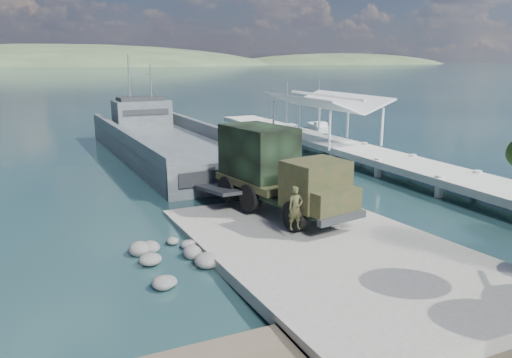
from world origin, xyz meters
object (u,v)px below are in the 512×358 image
landing_craft (169,149)px  sailboat_near (287,129)px  military_truck (276,170)px  soldier (295,216)px  pier (331,137)px  sailboat_far (319,127)px

landing_craft → sailboat_near: bearing=27.5°
military_truck → soldier: military_truck is taller
landing_craft → military_truck: (0.85, -18.85, 1.86)m
pier → military_truck: (-12.67, -14.22, 1.04)m
military_truck → sailboat_far: size_ratio=1.56×
pier → landing_craft: bearing=161.1°
landing_craft → soldier: (-0.32, -23.12, 0.72)m
pier → military_truck: pier is taller
pier → military_truck: bearing=-131.7°
soldier → sailboat_far: size_ratio=0.32×
landing_craft → sailboat_far: bearing=22.1°
landing_craft → sailboat_near: landing_craft is taller
sailboat_near → sailboat_far: (4.23, -0.10, 0.01)m
sailboat_far → landing_craft: bearing=-141.1°
landing_craft → soldier: bearing=-92.5°
landing_craft → military_truck: 18.96m
pier → landing_craft: landing_craft is taller
soldier → sailboat_far: 38.53m
sailboat_far → pier: bearing=-102.5°
sailboat_near → pier: bearing=-98.0°
soldier → landing_craft: bearing=91.0°
pier → landing_craft: (-13.52, 4.63, -0.82)m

